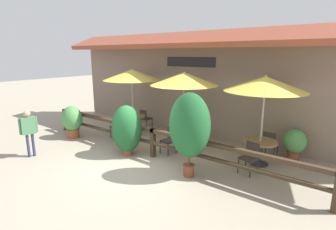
{
  "coord_description": "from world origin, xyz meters",
  "views": [
    {
      "loc": [
        5.35,
        -5.1,
        3.32
      ],
      "look_at": [
        0.28,
        1.5,
        1.37
      ],
      "focal_mm": 28.0,
      "sensor_mm": 36.0,
      "label": 1
    }
  ],
  "objects_px": {
    "chair_far_streetside": "(250,156)",
    "potted_plant_broad_leaf": "(72,120)",
    "chair_middle_streetside": "(169,139)",
    "potted_plant_entrance_palm": "(127,129)",
    "patio_umbrella_near": "(132,75)",
    "potted_plant_small_flowering": "(295,143)",
    "dining_table_middle": "(183,131)",
    "chair_far_wallside": "(270,143)",
    "patio_umbrella_middle": "(184,79)",
    "pedestrian": "(29,127)",
    "dining_table_far": "(260,145)",
    "potted_plant_tall_tropical": "(190,126)",
    "chair_near_streetside": "(118,125)",
    "chair_near_wallside": "(145,118)",
    "dining_table_near": "(133,119)",
    "patio_umbrella_far": "(265,84)",
    "chair_middle_wallside": "(195,129)"
  },
  "relations": [
    {
      "from": "patio_umbrella_far",
      "to": "dining_table_middle",
      "type": "bearing_deg",
      "value": -176.33
    },
    {
      "from": "patio_umbrella_near",
      "to": "dining_table_far",
      "type": "bearing_deg",
      "value": -0.02
    },
    {
      "from": "patio_umbrella_middle",
      "to": "potted_plant_entrance_palm",
      "type": "distance_m",
      "value": 2.59
    },
    {
      "from": "chair_far_streetside",
      "to": "potted_plant_small_flowering",
      "type": "height_order",
      "value": "potted_plant_small_flowering"
    },
    {
      "from": "pedestrian",
      "to": "chair_near_streetside",
      "type": "bearing_deg",
      "value": 2.69
    },
    {
      "from": "patio_umbrella_near",
      "to": "patio_umbrella_far",
      "type": "distance_m",
      "value": 5.41
    },
    {
      "from": "patio_umbrella_far",
      "to": "dining_table_far",
      "type": "height_order",
      "value": "patio_umbrella_far"
    },
    {
      "from": "potted_plant_small_flowering",
      "to": "patio_umbrella_middle",
      "type": "bearing_deg",
      "value": -161.8
    },
    {
      "from": "chair_near_streetside",
      "to": "dining_table_middle",
      "type": "height_order",
      "value": "chair_near_streetside"
    },
    {
      "from": "potted_plant_broad_leaf",
      "to": "dining_table_near",
      "type": "bearing_deg",
      "value": 52.95
    },
    {
      "from": "chair_middle_streetside",
      "to": "potted_plant_entrance_palm",
      "type": "bearing_deg",
      "value": -128.35
    },
    {
      "from": "chair_near_streetside",
      "to": "potted_plant_entrance_palm",
      "type": "distance_m",
      "value": 2.09
    },
    {
      "from": "dining_table_near",
      "to": "potted_plant_small_flowering",
      "type": "relative_size",
      "value": 0.99
    },
    {
      "from": "chair_middle_streetside",
      "to": "patio_umbrella_far",
      "type": "height_order",
      "value": "patio_umbrella_far"
    },
    {
      "from": "dining_table_near",
      "to": "chair_middle_wallside",
      "type": "xyz_separation_m",
      "value": [
        2.75,
        0.6,
        -0.11
      ]
    },
    {
      "from": "chair_near_wallside",
      "to": "pedestrian",
      "type": "bearing_deg",
      "value": 84.15
    },
    {
      "from": "chair_far_wallside",
      "to": "patio_umbrella_near",
      "type": "bearing_deg",
      "value": 7.11
    },
    {
      "from": "patio_umbrella_far",
      "to": "chair_near_wallside",
      "type": "bearing_deg",
      "value": 171.67
    },
    {
      "from": "patio_umbrella_middle",
      "to": "potted_plant_broad_leaf",
      "type": "xyz_separation_m",
      "value": [
        -4.19,
        -1.79,
        -1.76
      ]
    },
    {
      "from": "patio_umbrella_middle",
      "to": "potted_plant_entrance_palm",
      "type": "relative_size",
      "value": 1.61
    },
    {
      "from": "potted_plant_tall_tropical",
      "to": "pedestrian",
      "type": "distance_m",
      "value": 5.31
    },
    {
      "from": "patio_umbrella_near",
      "to": "potted_plant_entrance_palm",
      "type": "xyz_separation_m",
      "value": [
        1.64,
        -1.93,
        -1.58
      ]
    },
    {
      "from": "dining_table_middle",
      "to": "patio_umbrella_far",
      "type": "xyz_separation_m",
      "value": [
        2.7,
        0.17,
        1.87
      ]
    },
    {
      "from": "dining_table_middle",
      "to": "potted_plant_tall_tropical",
      "type": "bearing_deg",
      "value": -51.92
    },
    {
      "from": "chair_far_streetside",
      "to": "potted_plant_tall_tropical",
      "type": "height_order",
      "value": "potted_plant_tall_tropical"
    },
    {
      "from": "chair_middle_streetside",
      "to": "potted_plant_small_flowering",
      "type": "xyz_separation_m",
      "value": [
        3.51,
        1.91,
        0.09
      ]
    },
    {
      "from": "potted_plant_entrance_palm",
      "to": "pedestrian",
      "type": "bearing_deg",
      "value": -139.62
    },
    {
      "from": "dining_table_near",
      "to": "chair_far_streetside",
      "type": "height_order",
      "value": "chair_far_streetside"
    },
    {
      "from": "pedestrian",
      "to": "chair_middle_wallside",
      "type": "bearing_deg",
      "value": -22.45
    },
    {
      "from": "patio_umbrella_far",
      "to": "chair_far_streetside",
      "type": "height_order",
      "value": "patio_umbrella_far"
    },
    {
      "from": "dining_table_near",
      "to": "dining_table_far",
      "type": "relative_size",
      "value": 1.0
    },
    {
      "from": "chair_far_wallside",
      "to": "potted_plant_broad_leaf",
      "type": "distance_m",
      "value": 7.48
    },
    {
      "from": "chair_near_streetside",
      "to": "dining_table_far",
      "type": "bearing_deg",
      "value": 8.19
    },
    {
      "from": "dining_table_far",
      "to": "potted_plant_tall_tropical",
      "type": "relative_size",
      "value": 0.43
    },
    {
      "from": "chair_near_wallside",
      "to": "dining_table_far",
      "type": "height_order",
      "value": "chair_near_wallside"
    },
    {
      "from": "chair_middle_streetside",
      "to": "dining_table_far",
      "type": "xyz_separation_m",
      "value": [
        2.74,
        0.95,
        0.11
      ]
    },
    {
      "from": "potted_plant_small_flowering",
      "to": "patio_umbrella_near",
      "type": "bearing_deg",
      "value": -171.14
    },
    {
      "from": "chair_middle_streetside",
      "to": "potted_plant_small_flowering",
      "type": "distance_m",
      "value": 4.0
    },
    {
      "from": "patio_umbrella_middle",
      "to": "pedestrian",
      "type": "relative_size",
      "value": 1.74
    },
    {
      "from": "patio_umbrella_middle",
      "to": "chair_middle_wallside",
      "type": "bearing_deg",
      "value": 87.73
    },
    {
      "from": "patio_umbrella_near",
      "to": "dining_table_middle",
      "type": "bearing_deg",
      "value": -3.69
    },
    {
      "from": "chair_far_streetside",
      "to": "potted_plant_broad_leaf",
      "type": "xyz_separation_m",
      "value": [
        -6.87,
        -1.19,
        0.22
      ]
    },
    {
      "from": "dining_table_far",
      "to": "patio_umbrella_far",
      "type": "bearing_deg",
      "value": 0.0
    },
    {
      "from": "dining_table_far",
      "to": "chair_middle_streetside",
      "type": "bearing_deg",
      "value": -160.96
    },
    {
      "from": "patio_umbrella_near",
      "to": "potted_plant_small_flowering",
      "type": "height_order",
      "value": "patio_umbrella_near"
    },
    {
      "from": "chair_middle_streetside",
      "to": "chair_far_streetside",
      "type": "bearing_deg",
      "value": 11.78
    },
    {
      "from": "dining_table_near",
      "to": "chair_far_streetside",
      "type": "distance_m",
      "value": 5.45
    },
    {
      "from": "dining_table_near",
      "to": "chair_near_wallside",
      "type": "bearing_deg",
      "value": 92.5
    },
    {
      "from": "chair_near_wallside",
      "to": "pedestrian",
      "type": "distance_m",
      "value": 4.85
    },
    {
      "from": "dining_table_far",
      "to": "chair_near_streetside",
      "type": "bearing_deg",
      "value": -171.76
    }
  ]
}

